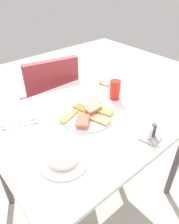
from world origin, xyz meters
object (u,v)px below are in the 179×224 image
(condiment_caddy, at_px, (151,135))
(fork, at_px, (20,125))
(salad_plate_rice, at_px, (108,82))
(dining_chair, at_px, (51,102))
(paper_napkin, at_px, (19,124))
(salad_plate_greens, at_px, (63,158))
(pide_platter, at_px, (88,114))
(soda_can, at_px, (115,90))
(dining_table, at_px, (91,129))
(spoon, at_px, (17,122))

(condiment_caddy, bearing_deg, fork, 131.40)
(salad_plate_rice, xyz_separation_m, fork, (-0.68, -0.04, -0.02))
(dining_chair, relative_size, condiment_caddy, 8.49)
(paper_napkin, bearing_deg, fork, -90.00)
(salad_plate_greens, distance_m, condiment_caddy, 0.43)
(salad_plate_greens, height_order, paper_napkin, salad_plate_greens)
(dining_chair, bearing_deg, paper_napkin, -135.30)
(pide_platter, xyz_separation_m, salad_plate_greens, (-0.29, -0.18, 0.00))
(pide_platter, distance_m, soda_can, 0.26)
(salad_plate_rice, distance_m, fork, 0.68)
(dining_table, height_order, dining_chair, dining_chair)
(dining_table, relative_size, spoon, 5.46)
(spoon, bearing_deg, fork, -72.27)
(salad_plate_rice, bearing_deg, condiment_caddy, -113.93)
(salad_plate_greens, height_order, spoon, salad_plate_greens)
(spoon, relative_size, condiment_caddy, 1.83)
(paper_napkin, xyz_separation_m, fork, (0.00, -0.02, 0.00))
(salad_plate_rice, height_order, condiment_caddy, condiment_caddy)
(dining_chair, height_order, fork, dining_chair)
(dining_chair, xyz_separation_m, soda_can, (0.14, -0.57, 0.30))
(dining_chair, distance_m, paper_napkin, 0.66)
(fork, bearing_deg, soda_can, 9.38)
(dining_chair, distance_m, soda_can, 0.67)
(dining_chair, height_order, paper_napkin, dining_chair)
(dining_chair, relative_size, salad_plate_rice, 4.69)
(soda_can, height_order, spoon, soda_can)
(dining_chair, bearing_deg, fork, -134.13)
(salad_plate_greens, xyz_separation_m, fork, (-0.04, 0.35, -0.01))
(salad_plate_rice, relative_size, spoon, 0.99)
(condiment_caddy, bearing_deg, paper_napkin, 130.40)
(soda_can, bearing_deg, condiment_caddy, -110.17)
(dining_table, relative_size, salad_plate_rice, 5.53)
(dining_table, bearing_deg, soda_can, 12.50)
(condiment_caddy, bearing_deg, pide_platter, 108.47)
(dining_table, relative_size, paper_napkin, 8.37)
(dining_chair, relative_size, spoon, 4.63)
(pide_platter, height_order, soda_can, soda_can)
(dining_chair, distance_m, spoon, 0.65)
(dining_table, xyz_separation_m, salad_plate_greens, (-0.30, -0.17, 0.11))
(salad_plate_greens, distance_m, paper_napkin, 0.37)
(pide_platter, bearing_deg, soda_can, 9.31)
(dining_table, relative_size, dining_chair, 1.18)
(salad_plate_greens, height_order, salad_plate_rice, salad_plate_rice)
(salad_plate_rice, bearing_deg, soda_can, -121.98)
(pide_platter, distance_m, paper_napkin, 0.38)
(salad_plate_greens, xyz_separation_m, soda_can, (0.54, 0.22, 0.04))
(soda_can, xyz_separation_m, condiment_caddy, (-0.14, -0.38, -0.04))
(dining_table, relative_size, soda_can, 8.82)
(dining_chair, height_order, soda_can, dining_chair)
(pide_platter, bearing_deg, spoon, 148.73)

